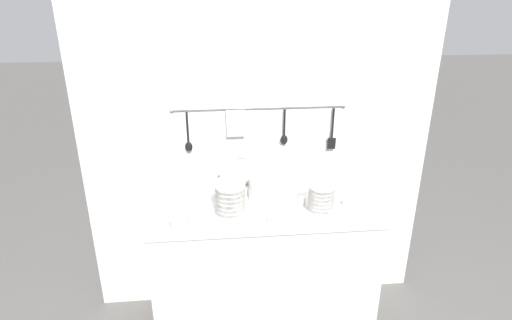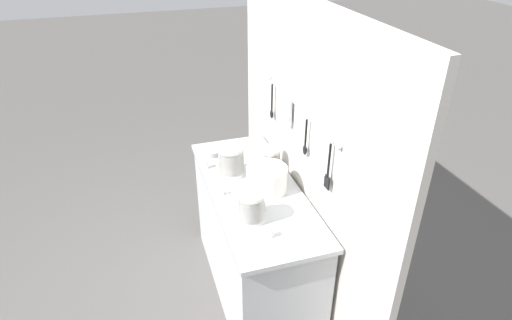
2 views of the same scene
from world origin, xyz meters
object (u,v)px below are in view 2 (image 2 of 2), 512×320
(cup_edge_far, at_px, (221,191))
(cup_beside_plates, at_px, (270,233))
(bowl_stack_wide_centre, at_px, (231,160))
(plate_stack, at_px, (267,179))
(bowl_stack_short_front, at_px, (251,207))
(cup_back_left, at_px, (263,205))
(cup_by_caddy, at_px, (267,172))
(steel_mixing_bowl, at_px, (213,153))
(bowl_stack_nested_right, at_px, (271,158))
(cup_centre, at_px, (206,165))

(cup_edge_far, bearing_deg, cup_beside_plates, 18.91)
(bowl_stack_wide_centre, relative_size, plate_stack, 0.83)
(bowl_stack_short_front, xyz_separation_m, cup_back_left, (-0.08, 0.09, -0.07))
(cup_back_left, bearing_deg, bowl_stack_short_front, -47.91)
(plate_stack, distance_m, cup_back_left, 0.20)
(cup_by_caddy, bearing_deg, steel_mixing_bowl, -143.41)
(bowl_stack_wide_centre, xyz_separation_m, cup_by_caddy, (0.09, 0.21, -0.08))
(bowl_stack_wide_centre, relative_size, cup_back_left, 4.13)
(bowl_stack_short_front, height_order, steel_mixing_bowl, bowl_stack_short_front)
(plate_stack, relative_size, steel_mixing_bowl, 2.38)
(bowl_stack_nested_right, bearing_deg, cup_back_left, -24.79)
(bowl_stack_short_front, relative_size, cup_centre, 3.67)
(cup_beside_plates, bearing_deg, bowl_stack_nested_right, 160.87)
(cup_beside_plates, bearing_deg, cup_edge_far, -161.09)
(plate_stack, xyz_separation_m, cup_beside_plates, (0.42, -0.12, -0.05))
(bowl_stack_nested_right, relative_size, cup_centre, 3.04)
(bowl_stack_nested_right, distance_m, cup_back_left, 0.45)
(bowl_stack_short_front, bearing_deg, steel_mixing_bowl, -176.73)
(bowl_stack_wide_centre, bearing_deg, steel_mixing_bowl, -167.87)
(bowl_stack_nested_right, relative_size, cup_back_left, 3.04)
(cup_beside_plates, height_order, cup_centre, same)
(cup_beside_plates, xyz_separation_m, cup_edge_far, (-0.45, -0.15, 0.00))
(cup_beside_plates, bearing_deg, bowl_stack_short_front, -161.48)
(bowl_stack_short_front, xyz_separation_m, plate_stack, (-0.26, 0.18, -0.01))
(bowl_stack_nested_right, xyz_separation_m, cup_edge_far, (0.20, -0.38, -0.05))
(cup_edge_far, distance_m, cup_centre, 0.33)
(steel_mixing_bowl, xyz_separation_m, cup_centre, (0.16, -0.08, 0.01))
(bowl_stack_short_front, distance_m, cup_by_caddy, 0.47)
(bowl_stack_wide_centre, distance_m, cup_by_caddy, 0.24)
(bowl_stack_nested_right, bearing_deg, bowl_stack_short_front, -29.82)
(bowl_stack_wide_centre, xyz_separation_m, cup_centre, (-0.12, -0.14, -0.08))
(bowl_stack_nested_right, height_order, bowl_stack_short_front, bowl_stack_short_front)
(cup_beside_plates, relative_size, cup_centre, 1.00)
(cup_by_caddy, bearing_deg, cup_edge_far, -69.78)
(bowl_stack_short_front, xyz_separation_m, steel_mixing_bowl, (-0.77, -0.04, -0.07))
(bowl_stack_short_front, height_order, cup_by_caddy, bowl_stack_short_front)
(bowl_stack_short_front, bearing_deg, cup_beside_plates, 18.52)
(bowl_stack_nested_right, bearing_deg, plate_stack, -24.25)
(bowl_stack_nested_right, height_order, cup_beside_plates, bowl_stack_nested_right)
(bowl_stack_short_front, xyz_separation_m, cup_edge_far, (-0.29, -0.10, -0.07))
(bowl_stack_wide_centre, bearing_deg, cup_back_left, 10.68)
(steel_mixing_bowl, bearing_deg, bowl_stack_nested_right, 48.53)
(plate_stack, relative_size, cup_by_caddy, 5.00)
(bowl_stack_wide_centre, bearing_deg, cup_beside_plates, 3.36)
(cup_by_caddy, bearing_deg, cup_beside_plates, -16.79)
(cup_centre, bearing_deg, bowl_stack_wide_centre, 48.74)
(bowl_stack_short_front, distance_m, cup_centre, 0.63)
(steel_mixing_bowl, distance_m, cup_edge_far, 0.49)
(bowl_stack_nested_right, distance_m, bowl_stack_short_front, 0.56)
(cup_beside_plates, xyz_separation_m, cup_back_left, (-0.25, 0.04, 0.00))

